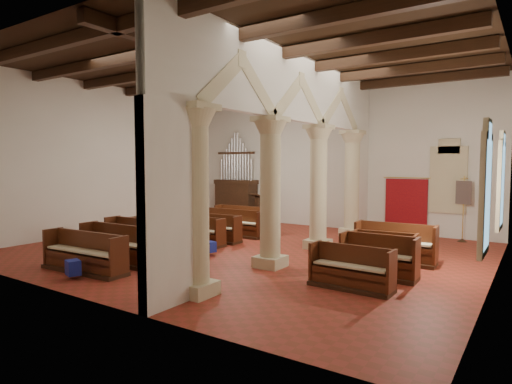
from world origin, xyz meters
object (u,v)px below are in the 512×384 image
(pipe_organ, at_px, (236,193))
(nave_pew_0, at_px, (84,259))
(lectern, at_px, (258,211))
(processional_banner, at_px, (463,220))
(aisle_pew_0, at_px, (351,274))

(pipe_organ, bearing_deg, nave_pew_0, -76.02)
(lectern, relative_size, nave_pew_0, 0.52)
(processional_banner, height_order, aisle_pew_0, processional_banner)
(processional_banner, xyz_separation_m, aisle_pew_0, (-1.22, -7.70, -0.47))
(pipe_organ, distance_m, nave_pew_0, 10.48)
(nave_pew_0, relative_size, aisle_pew_0, 1.41)
(nave_pew_0, bearing_deg, lectern, 93.23)
(nave_pew_0, bearing_deg, processional_banner, 50.16)
(pipe_organ, distance_m, lectern, 1.65)
(aisle_pew_0, bearing_deg, nave_pew_0, -157.14)
(lectern, bearing_deg, pipe_organ, -167.82)
(pipe_organ, xyz_separation_m, aisle_pew_0, (8.88, -7.70, -1.04))
(pipe_organ, height_order, processional_banner, pipe_organ)
(aisle_pew_0, bearing_deg, lectern, 136.79)
(pipe_organ, xyz_separation_m, lectern, (1.44, -0.20, -0.78))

